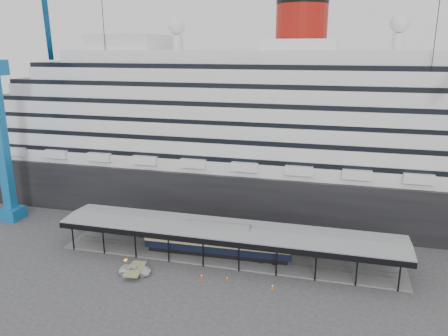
% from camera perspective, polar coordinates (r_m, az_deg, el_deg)
% --- Properties ---
extents(ground, '(200.00, 200.00, 0.00)m').
position_cam_1_polar(ground, '(69.17, -0.62, -13.34)').
color(ground, '#373739').
rests_on(ground, ground).
extents(cruise_ship, '(130.00, 30.00, 43.90)m').
position_cam_1_polar(cruise_ship, '(93.07, 4.62, 6.15)').
color(cruise_ship, black).
rests_on(cruise_ship, ground).
extents(platform_canopy, '(56.00, 9.18, 5.30)m').
position_cam_1_polar(platform_canopy, '(72.40, 0.44, -9.85)').
color(platform_canopy, slate).
rests_on(platform_canopy, ground).
extents(crane_blue, '(22.63, 19.19, 47.60)m').
position_cam_1_polar(crane_blue, '(93.27, -26.67, 5.58)').
color(crane_blue, '#176AB0').
rests_on(crane_blue, ground).
extents(port_truck, '(4.99, 2.79, 1.32)m').
position_cam_1_polar(port_truck, '(69.45, -11.50, -12.93)').
color(port_truck, silver).
rests_on(port_truck, ground).
extents(pullman_carriage, '(24.48, 3.95, 23.94)m').
position_cam_1_polar(pullman_carriage, '(72.58, -0.87, -9.34)').
color(pullman_carriage, black).
rests_on(pullman_carriage, ground).
extents(traffic_cone_left, '(0.46, 0.46, 0.79)m').
position_cam_1_polar(traffic_cone_left, '(67.18, -2.92, -13.91)').
color(traffic_cone_left, red).
rests_on(traffic_cone_left, ground).
extents(traffic_cone_mid, '(0.36, 0.36, 0.68)m').
position_cam_1_polar(traffic_cone_mid, '(66.62, 0.42, -14.21)').
color(traffic_cone_mid, red).
rests_on(traffic_cone_mid, ground).
extents(traffic_cone_right, '(0.52, 0.52, 0.80)m').
position_cam_1_polar(traffic_cone_right, '(64.96, 6.35, -15.09)').
color(traffic_cone_right, '#DC5C0C').
rests_on(traffic_cone_right, ground).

